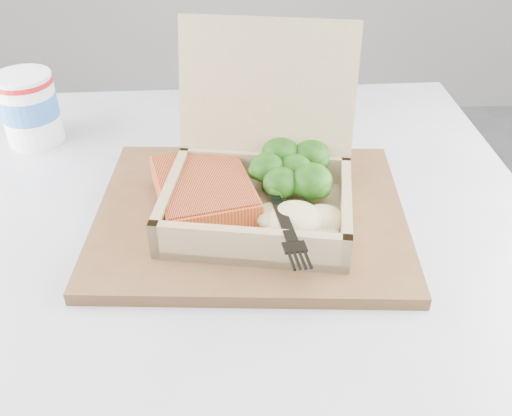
{
  "coord_description": "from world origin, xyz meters",
  "views": [
    {
      "loc": [
        -0.37,
        -0.22,
        1.1
      ],
      "look_at": [
        -0.36,
        0.26,
        0.76
      ],
      "focal_mm": 40.0,
      "sensor_mm": 36.0,
      "label": 1
    }
  ],
  "objects_px": {
    "serving_tray": "(251,215)",
    "takeout_container": "(261,169)",
    "paper_cup": "(29,106)",
    "cafe_table": "(223,343)"
  },
  "relations": [
    {
      "from": "takeout_container",
      "to": "serving_tray",
      "type": "bearing_deg",
      "value": -125.99
    },
    {
      "from": "cafe_table",
      "to": "takeout_container",
      "type": "height_order",
      "value": "takeout_container"
    },
    {
      "from": "serving_tray",
      "to": "takeout_container",
      "type": "xyz_separation_m",
      "value": [
        0.01,
        0.01,
        0.05
      ]
    },
    {
      "from": "serving_tray",
      "to": "paper_cup",
      "type": "relative_size",
      "value": 3.56
    },
    {
      "from": "cafe_table",
      "to": "paper_cup",
      "type": "distance_m",
      "value": 0.41
    },
    {
      "from": "serving_tray",
      "to": "paper_cup",
      "type": "xyz_separation_m",
      "value": [
        -0.29,
        0.19,
        0.04
      ]
    },
    {
      "from": "cafe_table",
      "to": "paper_cup",
      "type": "bearing_deg",
      "value": 140.2
    },
    {
      "from": "cafe_table",
      "to": "paper_cup",
      "type": "xyz_separation_m",
      "value": [
        -0.26,
        0.21,
        0.23
      ]
    },
    {
      "from": "cafe_table",
      "to": "paper_cup",
      "type": "height_order",
      "value": "paper_cup"
    },
    {
      "from": "takeout_container",
      "to": "paper_cup",
      "type": "distance_m",
      "value": 0.35
    }
  ]
}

